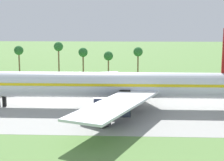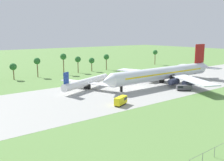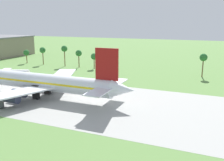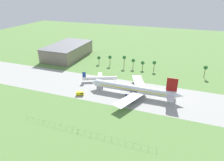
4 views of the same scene
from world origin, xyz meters
TOP-DOWN VIEW (x-y plane):
  - ground_plane at (0.00, 0.00)m, footprint 600.00×600.00m
  - taxiway_strip at (0.00, 0.00)m, footprint 320.00×44.00m
  - jet_airliner at (15.03, -1.82)m, footprint 71.58×57.44m
  - regional_aircraft at (-19.77, 11.72)m, footprint 28.85×26.32m
  - baggage_tug at (10.67, -15.54)m, footprint 6.12×5.30m
  - fuel_truck at (-23.83, -16.40)m, footprint 6.02×4.03m
  - perimeter_fence at (0.00, -55.00)m, footprint 80.10×0.10m
  - no_stopping_sign at (-4.35, -55.31)m, footprint 0.44×0.08m
  - terminal_building at (-82.99, 63.10)m, footprint 36.72×61.20m
  - palm_tree_row at (3.19, 53.28)m, footprint 108.73×3.60m

SIDE VIEW (x-z plane):
  - ground_plane at x=0.00m, z-range 0.00..0.00m
  - taxiway_strip at x=0.00m, z-range 0.00..0.02m
  - no_stopping_sign at x=-4.35m, z-range 0.21..1.89m
  - baggage_tug at x=10.67m, z-range 0.10..2.40m
  - perimeter_fence at x=0.00m, z-range 0.40..2.50m
  - fuel_truck at x=-23.83m, z-range 0.10..3.00m
  - regional_aircraft at x=-19.77m, z-range -1.54..7.51m
  - jet_airliner at x=15.03m, z-range -3.77..14.33m
  - terminal_building at x=-82.99m, z-range 0.02..14.84m
  - palm_tree_row at x=3.19m, z-range 2.11..14.29m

